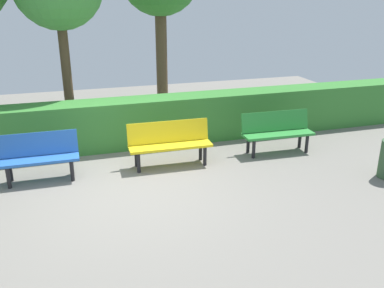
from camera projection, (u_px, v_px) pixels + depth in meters
The scene contains 5 objects.
ground_plane at pixel (128, 189), 7.23m from camera, with size 16.58×16.58×0.00m, color gray.
bench_green at pixel (277, 130), 8.76m from camera, with size 1.53×0.52×0.86m.
bench_yellow at pixel (170, 141), 8.09m from camera, with size 1.62×0.51×0.86m.
bench_blue at pixel (39, 155), 7.44m from camera, with size 1.37×0.47×0.86m.
hedge_row at pixel (159, 120), 9.29m from camera, with size 12.58×0.73×1.04m, color #387F33.
Camera 1 is at (0.87, 6.56, 3.22)m, focal length 38.82 mm.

